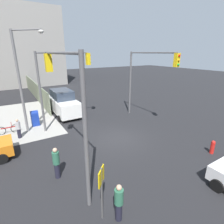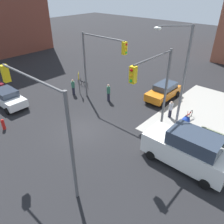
{
  "view_description": "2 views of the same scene",
  "coord_description": "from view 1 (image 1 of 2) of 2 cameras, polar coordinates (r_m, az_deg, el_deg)",
  "views": [
    {
      "loc": [
        -10.17,
        6.8,
        6.41
      ],
      "look_at": [
        1.02,
        -0.09,
        1.91
      ],
      "focal_mm": 28.0,
      "sensor_mm": 36.0,
      "label": 1
    },
    {
      "loc": [
        11.42,
        -9.32,
        10.3
      ],
      "look_at": [
        2.13,
        1.1,
        2.08
      ],
      "focal_mm": 35.0,
      "sensor_mm": 36.0,
      "label": 2
    }
  ],
  "objects": [
    {
      "name": "traffic_signal_se_corner",
      "position": [
        16.85,
        10.98,
        12.63
      ],
      "size": [
        5.95,
        0.36,
        6.5
      ],
      "color": "#59595B",
      "rests_on": "ground"
    },
    {
      "name": "traffic_signal_ne_corner",
      "position": [
        15.32,
        -16.47,
        11.3
      ],
      "size": [
        0.36,
        4.63,
        6.5
      ],
      "color": "#59595B",
      "rests_on": "ground"
    },
    {
      "name": "warning_sign_two_way",
      "position": [
        7.18,
        -3.45,
        -22.75
      ],
      "size": [
        0.48,
        0.48,
        2.4
      ],
      "color": "#4C4C4C",
      "rests_on": "ground"
    },
    {
      "name": "van_white_delivery",
      "position": [
        19.4,
        -15.56,
        2.89
      ],
      "size": [
        5.4,
        2.32,
        2.62
      ],
      "color": "white",
      "rests_on": "ground"
    },
    {
      "name": "street_lamp_corner",
      "position": [
        15.26,
        -27.15,
        10.46
      ],
      "size": [
        2.07,
        1.99,
        8.0
      ],
      "color": "slate",
      "rests_on": "ground"
    },
    {
      "name": "mailbox_blue",
      "position": [
        17.41,
        -23.9,
        -1.7
      ],
      "size": [
        0.56,
        0.64,
        1.43
      ],
      "color": "navy",
      "rests_on": "ground"
    },
    {
      "name": "fire_hydrant",
      "position": [
        13.52,
        29.98,
        -9.82
      ],
      "size": [
        0.26,
        0.26,
        0.94
      ],
      "color": "red",
      "rests_on": "ground"
    },
    {
      "name": "construction_fence",
      "position": [
        28.43,
        -23.97,
        6.74
      ],
      "size": [
        19.1,
        0.12,
        2.4
      ],
      "primitive_type": "cube",
      "color": "slate",
      "rests_on": "ground"
    },
    {
      "name": "bicycle_leaning_on_fence",
      "position": [
        16.9,
        -30.74,
        -4.92
      ],
      "size": [
        0.05,
        1.75,
        0.97
      ],
      "color": "black",
      "rests_on": "ground"
    },
    {
      "name": "pedestrian_crossing",
      "position": [
        15.42,
        -28.27,
        -4.72
      ],
      "size": [
        0.36,
        0.36,
        1.59
      ],
      "rotation": [
        0.0,
        0.0,
        1.28
      ],
      "color": "#B2B2B7",
      "rests_on": "ground"
    },
    {
      "name": "pedestrian_walking_north",
      "position": [
        7.66,
        2.24,
        -27.31
      ],
      "size": [
        0.36,
        0.36,
        1.7
      ],
      "rotation": [
        0.0,
        0.0,
        2.44
      ],
      "color": "#2D664C",
      "rests_on": "ground"
    },
    {
      "name": "pedestrian_waiting",
      "position": [
        9.96,
        -17.7,
        -15.43
      ],
      "size": [
        0.36,
        0.36,
        1.79
      ],
      "rotation": [
        0.0,
        0.0,
        2.08
      ],
      "color": "#2D664C",
      "rests_on": "ground"
    },
    {
      "name": "traffic_signal_nw_corner",
      "position": [
        8.21,
        -14.65,
        5.71
      ],
      "size": [
        5.29,
        0.36,
        6.5
      ],
      "color": "#59595B",
      "rests_on": "ground"
    },
    {
      "name": "ground_plane",
      "position": [
        13.81,
        1.93,
        -8.74
      ],
      "size": [
        120.0,
        120.0,
        0.0
      ],
      "primitive_type": "plane",
      "color": "black"
    }
  ]
}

